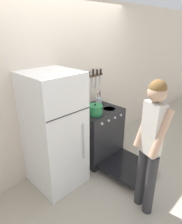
{
  "coord_description": "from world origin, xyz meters",
  "views": [
    {
      "loc": [
        -1.91,
        -2.4,
        2.11
      ],
      "look_at": [
        0.02,
        -0.46,
        0.97
      ],
      "focal_mm": 32.0,
      "sensor_mm": 36.0,
      "label": 1
    }
  ],
  "objects_px": {
    "refrigerator": "(55,131)",
    "person": "(151,143)",
    "dutch_oven_pot": "(95,110)",
    "utensil_jar": "(99,101)",
    "tea_kettle": "(84,106)",
    "stove_range": "(98,134)"
  },
  "relations": [
    {
      "from": "refrigerator",
      "to": "person",
      "type": "height_order",
      "value": "person"
    },
    {
      "from": "refrigerator",
      "to": "dutch_oven_pot",
      "type": "height_order",
      "value": "refrigerator"
    },
    {
      "from": "utensil_jar",
      "to": "refrigerator",
      "type": "bearing_deg",
      "value": -171.35
    },
    {
      "from": "dutch_oven_pot",
      "to": "tea_kettle",
      "type": "relative_size",
      "value": 1.36
    },
    {
      "from": "refrigerator",
      "to": "stove_range",
      "type": "xyz_separation_m",
      "value": [
        0.86,
        -0.01,
        -0.38
      ]
    },
    {
      "from": "stove_range",
      "to": "tea_kettle",
      "type": "relative_size",
      "value": 6.46
    },
    {
      "from": "stove_range",
      "to": "tea_kettle",
      "type": "distance_m",
      "value": 0.56
    },
    {
      "from": "utensil_jar",
      "to": "dutch_oven_pot",
      "type": "bearing_deg",
      "value": -144.27
    },
    {
      "from": "stove_range",
      "to": "person",
      "type": "distance_m",
      "value": 1.33
    },
    {
      "from": "stove_range",
      "to": "utensil_jar",
      "type": "height_order",
      "value": "utensil_jar"
    },
    {
      "from": "tea_kettle",
      "to": "person",
      "type": "xyz_separation_m",
      "value": [
        -0.23,
        -1.33,
        -0.0
      ]
    },
    {
      "from": "dutch_oven_pot",
      "to": "tea_kettle",
      "type": "bearing_deg",
      "value": 86.91
    },
    {
      "from": "tea_kettle",
      "to": "refrigerator",
      "type": "bearing_deg",
      "value": -167.71
    },
    {
      "from": "stove_range",
      "to": "tea_kettle",
      "type": "xyz_separation_m",
      "value": [
        -0.16,
        0.16,
        0.51
      ]
    },
    {
      "from": "refrigerator",
      "to": "stove_range",
      "type": "bearing_deg",
      "value": -0.72
    },
    {
      "from": "tea_kettle",
      "to": "person",
      "type": "distance_m",
      "value": 1.35
    },
    {
      "from": "dutch_oven_pot",
      "to": "person",
      "type": "bearing_deg",
      "value": -101.6
    },
    {
      "from": "refrigerator",
      "to": "utensil_jar",
      "type": "height_order",
      "value": "refrigerator"
    },
    {
      "from": "dutch_oven_pot",
      "to": "person",
      "type": "relative_size",
      "value": 0.17
    },
    {
      "from": "tea_kettle",
      "to": "utensil_jar",
      "type": "bearing_deg",
      "value": 1.05
    },
    {
      "from": "tea_kettle",
      "to": "person",
      "type": "bearing_deg",
      "value": -100.01
    },
    {
      "from": "person",
      "to": "refrigerator",
      "type": "bearing_deg",
      "value": 39.82
    }
  ]
}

